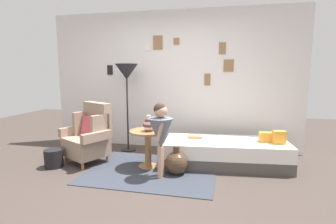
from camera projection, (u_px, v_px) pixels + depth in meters
name	position (u px, v px, depth m)	size (l,w,h in m)	color
ground_plane	(140.00, 188.00, 3.34)	(12.00, 12.00, 0.00)	#423833
gallery_wall	(172.00, 81.00, 5.02)	(4.80, 0.12, 2.60)	silver
rug	(152.00, 171.00, 3.94)	(1.89, 1.47, 0.01)	#333842
armchair	(90.00, 135.00, 4.29)	(0.90, 0.82, 0.97)	#9E7042
daybed	(226.00, 153.00, 4.16)	(1.97, 0.98, 0.40)	#4C4742
pillow_head	(279.00, 137.00, 3.94)	(0.18, 0.12, 0.20)	orange
pillow_mid	(266.00, 137.00, 4.04)	(0.20, 0.12, 0.15)	orange
side_table	(148.00, 141.00, 4.04)	(0.56, 0.56, 0.58)	#9E7042
vase_striped	(149.00, 125.00, 3.96)	(0.18, 0.18, 0.24)	brown
floor_lamp	(127.00, 75.00, 4.77)	(0.41, 0.41, 1.62)	black
person_child	(161.00, 131.00, 3.60)	(0.34, 0.34, 1.05)	tan
book_on_daybed	(195.00, 137.00, 4.30)	(0.22, 0.16, 0.03)	#C26F47
demijohn_near	(176.00, 163.00, 3.79)	(0.33, 0.33, 0.42)	#473323
magazine_basket	(54.00, 158.00, 4.08)	(0.28, 0.28, 0.28)	black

